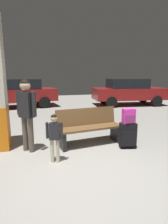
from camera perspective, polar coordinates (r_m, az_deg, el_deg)
name	(u,v)px	position (r m, az deg, el deg)	size (l,w,h in m)	color
ground_plane	(58,122)	(7.05, -7.93, -3.17)	(18.00, 18.00, 0.10)	gray
bench	(89,127)	(4.58, 1.64, -4.60)	(1.65, 0.70, 0.89)	brown
suitcase	(128,135)	(4.48, 13.43, -6.90)	(0.42, 0.30, 0.60)	black
backpack_bright	(129,116)	(4.37, 13.71, -1.27)	(0.30, 0.22, 0.34)	#D833A5
child	(54,133)	(3.62, -9.18, -6.50)	(0.32, 0.23, 0.97)	beige
adult	(26,108)	(4.21, -17.42, 1.19)	(0.42, 0.42, 1.61)	brown
parked_car_far	(17,92)	(10.50, -19.94, 5.72)	(4.28, 2.21, 1.51)	maroon
parked_car_side	(128,91)	(11.01, 13.59, 6.30)	(4.28, 2.20, 1.51)	maroon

